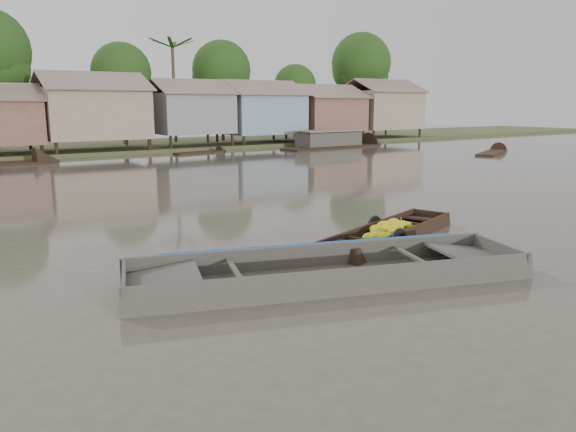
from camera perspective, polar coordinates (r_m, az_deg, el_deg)
ground at (r=12.70m, az=5.62°, el=-4.05°), size 120.00×120.00×0.00m
riverbank at (r=42.70m, az=-19.39°, el=10.41°), size 120.00×12.47×10.22m
banana_boat at (r=14.29m, az=10.15°, el=-1.88°), size 5.26×2.84×0.74m
viewer_boat at (r=10.99m, az=4.22°, el=-6.14°), size 8.03×4.33×0.63m
distant_boats at (r=39.34m, az=-2.45°, el=6.83°), size 48.31×13.53×1.38m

